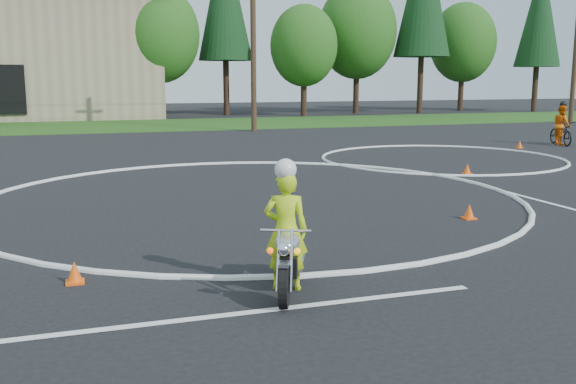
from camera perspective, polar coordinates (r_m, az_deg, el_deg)
name	(u,v)px	position (r m, az deg, el deg)	size (l,w,h in m)	color
ground	(293,227)	(11.77, 0.48, -3.09)	(120.00, 120.00, 0.00)	black
grass_strip	(143,125)	(38.13, -12.76, 5.81)	(120.00, 10.00, 0.02)	#1E4714
course_markings	(319,184)	(16.51, 2.75, 0.75)	(19.05, 19.05, 0.12)	silver
primary_motorcycle	(288,258)	(8.13, 0.03, -5.89)	(0.90, 1.64, 0.92)	black
rider_primary_grp	(286,227)	(8.16, -0.19, -3.12)	(0.66, 0.56, 1.70)	#B8DF17
rider_second_grp	(561,129)	(28.47, 23.13, 5.14)	(1.12, 1.96, 1.78)	black
traffic_cones	(349,184)	(15.70, 5.48, 0.70)	(19.15, 12.37, 0.30)	#FF540D
treeline	(332,24)	(49.23, 3.94, 14.64)	(38.20, 8.10, 14.52)	#382619
utility_poles	(253,27)	(33.11, -3.12, 14.42)	(41.60, 1.12, 10.00)	#473321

